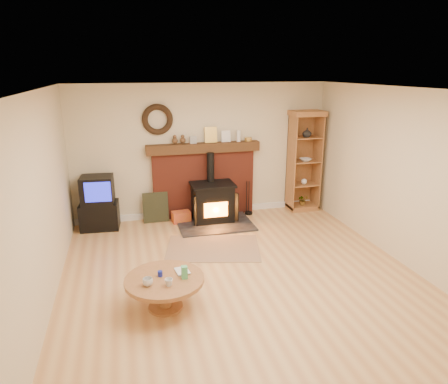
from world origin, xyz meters
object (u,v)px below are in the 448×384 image
object	(u,v)px
wood_stove	(213,203)
curio_cabinet	(304,161)
tv_unit	(99,204)
coffee_table	(165,284)

from	to	relation	value
wood_stove	curio_cabinet	distance (m)	2.11
tv_unit	coffee_table	bearing A→B (deg)	-73.18
coffee_table	curio_cabinet	bearing A→B (deg)	43.05
curio_cabinet	coffee_table	xyz separation A→B (m)	(-3.21, -3.00, -0.69)
tv_unit	coffee_table	distance (m)	3.04
tv_unit	wood_stove	bearing A→B (deg)	-5.23
wood_stove	coffee_table	bearing A→B (deg)	-114.26
curio_cabinet	coffee_table	bearing A→B (deg)	-136.95
wood_stove	tv_unit	distance (m)	2.11
tv_unit	curio_cabinet	xyz separation A→B (m)	(4.09, 0.09, 0.55)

